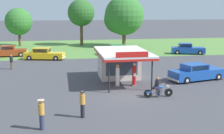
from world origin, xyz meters
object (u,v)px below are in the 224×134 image
object	(u,v)px
bystander_chatting_near_pumps	(11,62)
bystander_admiring_sedan	(82,103)
bystander_leaning_by_kiosk	(41,113)
motorcycle_with_rider	(158,89)
parked_car_back_row_left	(187,49)
parked_car_back_row_centre_left	(116,50)
featured_classic_sedan	(197,73)
gas_pump_offside	(134,75)
gas_pump_nearside	(118,76)
parked_car_back_row_far_right	(44,54)
parked_car_back_row_right	(9,51)

from	to	relation	value
bystander_chatting_near_pumps	bystander_admiring_sedan	xyz separation A→B (m)	(6.74, -16.37, 0.06)
bystander_leaning_by_kiosk	bystander_admiring_sedan	world-z (taller)	bystander_leaning_by_kiosk
bystander_chatting_near_pumps	bystander_leaning_by_kiosk	size ratio (longest dim) A/B	0.93
motorcycle_with_rider	parked_car_back_row_left	distance (m)	23.53
parked_car_back_row_left	parked_car_back_row_centre_left	size ratio (longest dim) A/B	1.07
parked_car_back_row_centre_left	bystander_admiring_sedan	distance (m)	26.28
featured_classic_sedan	bystander_leaning_by_kiosk	size ratio (longest dim) A/B	3.27
gas_pump_offside	bystander_chatting_near_pumps	distance (m)	14.95
bystander_leaning_by_kiosk	bystander_admiring_sedan	size ratio (longest dim) A/B	1.03
bystander_leaning_by_kiosk	bystander_admiring_sedan	xyz separation A→B (m)	(2.39, 1.54, -0.03)
gas_pump_nearside	parked_car_back_row_centre_left	xyz separation A→B (m)	(3.21, 18.26, -0.23)
parked_car_back_row_left	gas_pump_offside	bearing A→B (deg)	-125.90
gas_pump_offside	motorcycle_with_rider	bearing A→B (deg)	-75.19
parked_car_back_row_far_right	parked_car_back_row_left	bearing A→B (deg)	4.36
gas_pump_nearside	bystander_leaning_by_kiosk	xyz separation A→B (m)	(-5.93, -8.68, 0.06)
parked_car_back_row_left	bystander_chatting_near_pumps	distance (m)	25.24
bystander_admiring_sedan	gas_pump_offside	bearing A→B (deg)	54.89
motorcycle_with_rider	bystander_admiring_sedan	xyz separation A→B (m)	(-6.00, -3.44, 0.27)
parked_car_back_row_far_right	bystander_chatting_near_pumps	world-z (taller)	bystander_chatting_near_pumps
featured_classic_sedan	bystander_admiring_sedan	size ratio (longest dim) A/B	3.36
parked_car_back_row_left	bystander_leaning_by_kiosk	distance (m)	32.32
parked_car_back_row_right	parked_car_back_row_centre_left	distance (m)	15.33
parked_car_back_row_right	parked_car_back_row_centre_left	xyz separation A→B (m)	(15.32, -0.62, -0.04)
parked_car_back_row_right	bystander_admiring_sedan	xyz separation A→B (m)	(8.56, -26.02, 0.23)
parked_car_back_row_far_right	bystander_admiring_sedan	bearing A→B (deg)	-80.98
featured_classic_sedan	bystander_admiring_sedan	world-z (taller)	bystander_admiring_sedan
bystander_admiring_sedan	parked_car_back_row_centre_left	bearing A→B (deg)	75.10
featured_classic_sedan	parked_car_back_row_centre_left	distance (m)	17.79
bystander_admiring_sedan	motorcycle_with_rider	bearing A→B (deg)	29.87
motorcycle_with_rider	parked_car_back_row_right	bearing A→B (deg)	122.82
featured_classic_sedan	parked_car_back_row_centre_left	size ratio (longest dim) A/B	1.17
featured_classic_sedan	parked_car_back_row_far_right	bearing A→B (deg)	136.24
motorcycle_with_rider	gas_pump_offside	bearing A→B (deg)	104.81
parked_car_back_row_left	parked_car_back_row_centre_left	bearing A→B (deg)	172.91
gas_pump_offside	featured_classic_sedan	size ratio (longest dim) A/B	0.35
motorcycle_with_rider	parked_car_back_row_left	size ratio (longest dim) A/B	0.44
bystander_chatting_near_pumps	gas_pump_nearside	bearing A→B (deg)	-41.91
gas_pump_nearside	parked_car_back_row_left	size ratio (longest dim) A/B	0.37
gas_pump_offside	parked_car_back_row_right	bearing A→B (deg)	125.74
parked_car_back_row_right	parked_car_back_row_far_right	size ratio (longest dim) A/B	0.90
featured_classic_sedan	parked_car_back_row_centre_left	xyz separation A→B (m)	(-4.59, 17.18, -0.06)
parked_car_back_row_centre_left	parked_car_back_row_far_right	bearing A→B (deg)	-164.31
gas_pump_offside	parked_car_back_row_far_right	size ratio (longest dim) A/B	0.36
bystander_chatting_near_pumps	bystander_admiring_sedan	size ratio (longest dim) A/B	0.96
motorcycle_with_rider	parked_car_back_row_left	bearing A→B (deg)	61.32
gas_pump_offside	bystander_leaning_by_kiosk	distance (m)	11.41
bystander_chatting_near_pumps	bystander_leaning_by_kiosk	distance (m)	18.43
gas_pump_offside	parked_car_back_row_centre_left	bearing A→B (deg)	84.57
motorcycle_with_rider	parked_car_back_row_far_right	distance (m)	21.32
gas_pump_offside	featured_classic_sedan	bearing A→B (deg)	9.66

